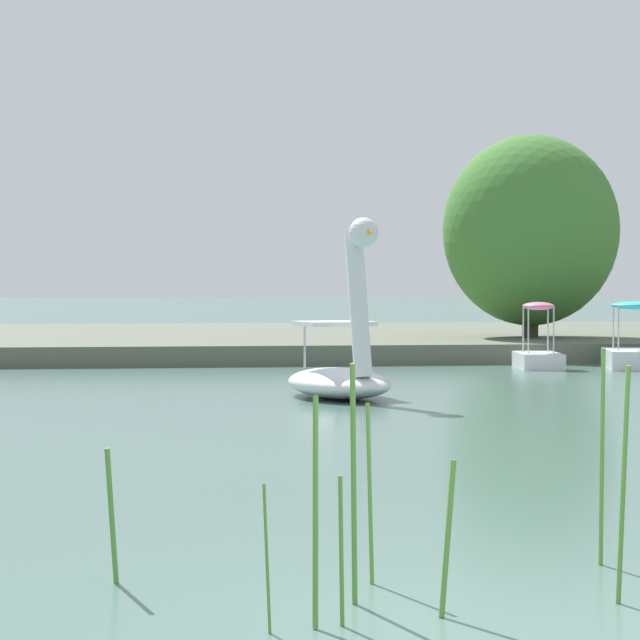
# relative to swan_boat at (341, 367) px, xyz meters

# --- Properties ---
(shore_bank_far) EXTENTS (116.64, 19.73, 0.52)m
(shore_bank_far) POSITION_rel_swan_boat_xyz_m (-1.01, 18.56, -0.30)
(shore_bank_far) COLOR #5B6051
(shore_bank_far) RESTS_ON ground_plane
(swan_boat) EXTENTS (2.28, 3.07, 3.15)m
(swan_boat) POSITION_rel_swan_boat_xyz_m (0.00, 0.00, 0.00)
(swan_boat) COLOR white
(swan_boat) RESTS_ON ground_plane
(pedal_boat_pink) EXTENTS (1.19, 1.88, 1.62)m
(pedal_boat_pink) POSITION_rel_swan_boat_xyz_m (5.88, 7.27, -0.15)
(pedal_boat_pink) COLOR white
(pedal_boat_pink) RESTS_ON ground_plane
(pedal_boat_cyan) EXTENTS (1.90, 2.52, 1.64)m
(pedal_boat_cyan) POSITION_rel_swan_boat_xyz_m (8.26, 7.00, -0.10)
(pedal_boat_cyan) COLOR white
(pedal_boat_cyan) RESTS_ON ground_plane
(tree_willow_overhanging) EXTENTS (6.80, 6.64, 5.94)m
(tree_willow_overhanging) POSITION_rel_swan_boat_xyz_m (7.41, 12.92, 3.09)
(tree_willow_overhanging) COLOR #423323
(tree_willow_overhanging) RESTS_ON shore_bank_far
(reed_clump_foreground) EXTENTS (3.45, 1.39, 1.54)m
(reed_clump_foreground) POSITION_rel_swan_boat_xyz_m (-1.47, -13.44, 0.07)
(reed_clump_foreground) COLOR #568E38
(reed_clump_foreground) RESTS_ON ground_plane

